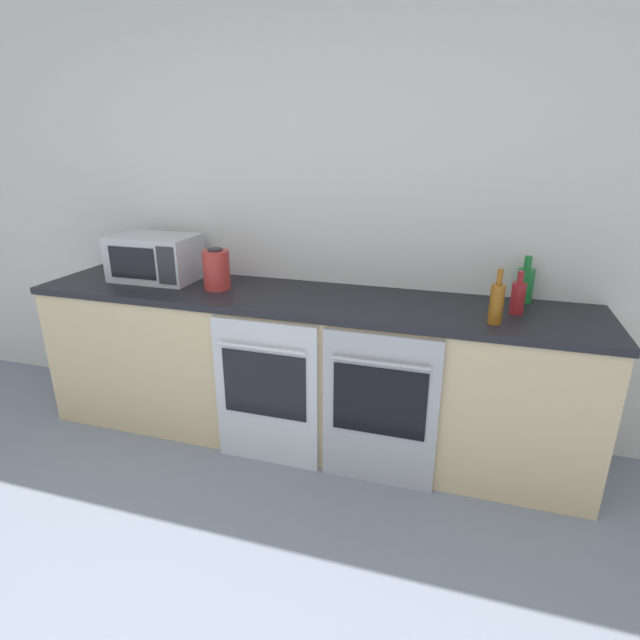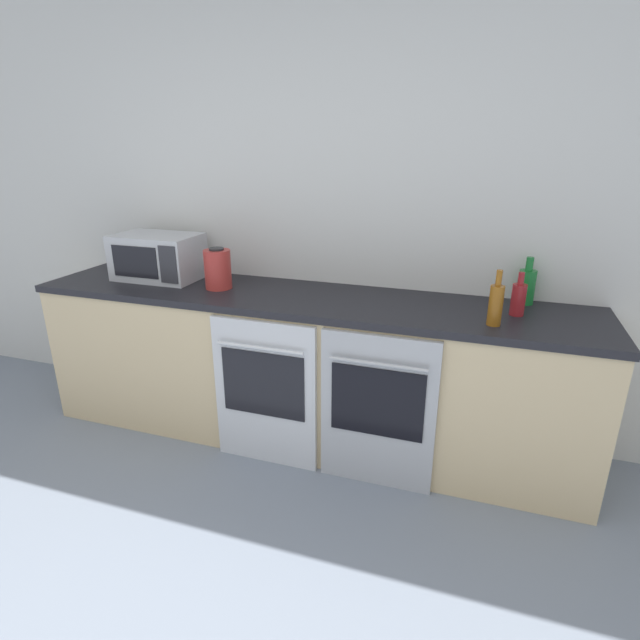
% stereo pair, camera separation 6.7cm
% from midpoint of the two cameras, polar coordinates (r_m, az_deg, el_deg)
% --- Properties ---
extents(wall_back, '(10.00, 0.06, 2.60)m').
position_cam_midpoint_polar(wall_back, '(3.03, -0.63, 11.92)').
color(wall_back, silver).
rests_on(wall_back, ground_plane).
extents(counter_back, '(3.19, 0.64, 0.90)m').
position_cam_midpoint_polar(counter_back, '(2.96, -2.55, -5.51)').
color(counter_back, '#D1B789').
rests_on(counter_back, ground_plane).
extents(oven_left, '(0.59, 0.06, 0.84)m').
position_cam_midpoint_polar(oven_left, '(2.74, -6.94, -8.37)').
color(oven_left, silver).
rests_on(oven_left, ground_plane).
extents(oven_right, '(0.59, 0.06, 0.84)m').
position_cam_midpoint_polar(oven_right, '(2.58, 6.03, -10.29)').
color(oven_right, '#A8AAAF').
rests_on(oven_right, ground_plane).
extents(microwave, '(0.51, 0.33, 0.28)m').
position_cam_midpoint_polar(microwave, '(3.28, -18.87, 6.76)').
color(microwave, '#B7BABF').
rests_on(microwave, counter_back).
extents(bottle_green, '(0.09, 0.09, 0.25)m').
position_cam_midpoint_polar(bottle_green, '(2.86, 21.76, 3.82)').
color(bottle_green, '#19722D').
rests_on(bottle_green, counter_back).
extents(bottle_amber, '(0.07, 0.07, 0.27)m').
position_cam_midpoint_polar(bottle_amber, '(2.47, 18.80, 1.91)').
color(bottle_amber, '#8C5114').
rests_on(bottle_amber, counter_back).
extents(bottle_red, '(0.07, 0.07, 0.22)m').
position_cam_midpoint_polar(bottle_red, '(2.66, 21.02, 2.47)').
color(bottle_red, maroon).
rests_on(bottle_red, counter_back).
extents(kettle, '(0.16, 0.16, 0.24)m').
position_cam_midpoint_polar(kettle, '(2.97, -12.38, 5.65)').
color(kettle, '#B2332D').
rests_on(kettle, counter_back).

